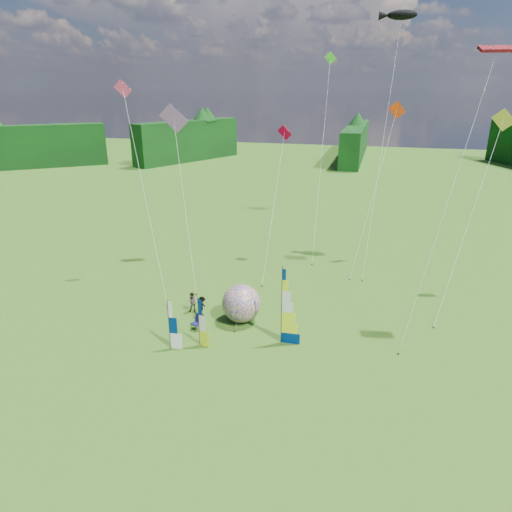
% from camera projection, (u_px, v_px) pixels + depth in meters
% --- Properties ---
extents(ground, '(220.00, 220.00, 0.00)m').
position_uv_depth(ground, '(255.00, 369.00, 26.66)').
color(ground, '#446621').
rests_on(ground, ground).
extents(treeline_ring, '(210.00, 210.00, 8.00)m').
position_uv_depth(treeline_ring, '(255.00, 307.00, 25.26)').
color(treeline_ring, '#0B470E').
rests_on(treeline_ring, ground).
extents(feather_banner_main, '(1.38, 0.16, 5.11)m').
position_uv_depth(feather_banner_main, '(282.00, 307.00, 28.51)').
color(feather_banner_main, navy).
rests_on(feather_banner_main, ground).
extents(side_banner_left, '(0.91, 0.27, 3.25)m').
position_uv_depth(side_banner_left, '(199.00, 322.00, 28.52)').
color(side_banner_left, '#E0F41C').
rests_on(side_banner_left, ground).
extents(side_banner_far, '(0.98, 0.20, 3.29)m').
position_uv_depth(side_banner_far, '(169.00, 325.00, 28.15)').
color(side_banner_far, white).
rests_on(side_banner_far, ground).
extents(bol_inflatable, '(2.89, 2.89, 2.69)m').
position_uv_depth(bol_inflatable, '(241.00, 303.00, 31.64)').
color(bol_inflatable, '#0C1E97').
rests_on(bol_inflatable, ground).
extents(spectator_a, '(0.78, 0.65, 1.82)m').
position_uv_depth(spectator_a, '(232.00, 303.00, 32.67)').
color(spectator_a, '#66594C').
rests_on(spectator_a, ground).
extents(spectator_b, '(0.77, 0.40, 1.56)m').
position_uv_depth(spectator_b, '(193.00, 303.00, 32.99)').
color(spectator_b, '#66594C').
rests_on(spectator_b, ground).
extents(spectator_c, '(0.36, 0.98, 1.52)m').
position_uv_depth(spectator_c, '(202.00, 307.00, 32.48)').
color(spectator_c, '#66594C').
rests_on(spectator_c, ground).
extents(spectator_d, '(0.96, 0.94, 1.63)m').
position_uv_depth(spectator_d, '(247.00, 295.00, 34.13)').
color(spectator_d, '#66594C').
rests_on(spectator_d, ground).
extents(camp_chair, '(0.81, 0.81, 1.09)m').
position_uv_depth(camp_chair, '(196.00, 323.00, 30.74)').
color(camp_chair, '#0E113B').
rests_on(camp_chair, ground).
extents(kite_whale, '(7.71, 14.17, 22.97)m').
position_uv_depth(kite_whale, '(383.00, 136.00, 39.27)').
color(kite_whale, black).
rests_on(kite_whale, ground).
extents(kite_rainbow_delta, '(11.05, 14.01, 15.01)m').
position_uv_depth(kite_rainbow_delta, '(184.00, 189.00, 37.92)').
color(kite_rainbow_delta, '#FF3542').
rests_on(kite_rainbow_delta, ground).
extents(kite_parafoil, '(7.99, 10.20, 19.60)m').
position_uv_depth(kite_parafoil, '(449.00, 189.00, 26.93)').
color(kite_parafoil, '#B10713').
rests_on(kite_parafoil, ground).
extents(small_kite_red, '(4.83, 10.83, 12.76)m').
position_uv_depth(small_kite_red, '(274.00, 200.00, 39.10)').
color(small_kite_red, '#F70036').
rests_on(small_kite_red, ground).
extents(small_kite_orange, '(8.09, 11.03, 14.86)m').
position_uv_depth(small_kite_orange, '(374.00, 186.00, 39.23)').
color(small_kite_orange, red).
rests_on(small_kite_orange, ground).
extents(small_kite_yellow, '(6.65, 11.13, 14.60)m').
position_uv_depth(small_kite_yellow, '(471.00, 211.00, 31.88)').
color(small_kite_yellow, yellow).
rests_on(small_kite_yellow, ground).
extents(small_kite_pink, '(9.54, 9.83, 16.48)m').
position_uv_depth(small_kite_pink, '(144.00, 188.00, 34.61)').
color(small_kite_pink, '#EB3D6C').
rests_on(small_kite_pink, ground).
extents(small_kite_green, '(6.65, 13.23, 19.21)m').
position_uv_depth(small_kite_green, '(322.00, 151.00, 43.90)').
color(small_kite_green, green).
rests_on(small_kite_green, ground).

